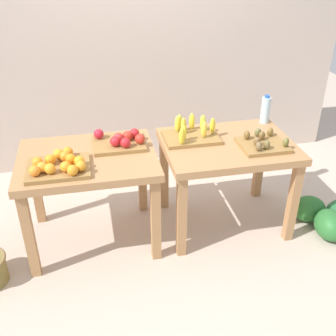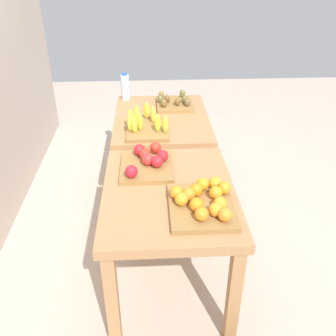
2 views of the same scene
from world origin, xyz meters
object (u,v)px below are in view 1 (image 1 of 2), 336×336
(display_table_left, at_px, (88,169))
(watermelon_pile, at_px, (330,216))
(water_bottle, at_px, (265,110))
(banana_crate, at_px, (191,133))
(display_table_right, at_px, (227,155))
(kiwi_bin, at_px, (263,143))
(apple_bin, at_px, (121,141))
(orange_bin, at_px, (59,165))

(display_table_left, distance_m, watermelon_pile, 2.08)
(water_bottle, bearing_deg, banana_crate, -165.28)
(display_table_right, xyz_separation_m, kiwi_bin, (0.24, -0.12, 0.15))
(apple_bin, height_order, banana_crate, banana_crate)
(orange_bin, bearing_deg, water_bottle, 15.93)
(kiwi_bin, bearing_deg, display_table_left, 174.84)
(display_table_right, xyz_separation_m, apple_bin, (-0.85, 0.13, 0.16))
(display_table_right, height_order, apple_bin, apple_bin)
(apple_bin, relative_size, banana_crate, 0.94)
(banana_crate, height_order, water_bottle, water_bottle)
(display_table_left, height_order, banana_crate, banana_crate)
(display_table_left, height_order, display_table_right, same)
(apple_bin, bearing_deg, display_table_left, -155.02)
(display_table_right, xyz_separation_m, water_bottle, (0.45, 0.32, 0.23))
(orange_bin, relative_size, kiwi_bin, 1.21)
(display_table_left, xyz_separation_m, orange_bin, (-0.19, -0.18, 0.16))
(display_table_right, bearing_deg, water_bottle, 35.93)
(apple_bin, height_order, kiwi_bin, apple_bin)
(display_table_right, xyz_separation_m, banana_crate, (-0.28, 0.13, 0.16))
(watermelon_pile, bearing_deg, orange_bin, 177.38)
(display_table_right, height_order, water_bottle, water_bottle)
(apple_bin, distance_m, banana_crate, 0.57)
(kiwi_bin, relative_size, water_bottle, 1.44)
(apple_bin, bearing_deg, water_bottle, 8.63)
(orange_bin, xyz_separation_m, apple_bin, (0.46, 0.31, -0.00))
(watermelon_pile, bearing_deg, banana_crate, 160.23)
(watermelon_pile, bearing_deg, apple_bin, 166.74)
(orange_bin, relative_size, apple_bin, 1.06)
(display_table_left, distance_m, orange_bin, 0.31)
(banana_crate, bearing_deg, kiwi_bin, -26.39)
(water_bottle, xyz_separation_m, watermelon_pile, (0.43, -0.60, -0.78))
(banana_crate, bearing_deg, display_table_left, -171.04)
(display_table_left, relative_size, orange_bin, 2.36)
(orange_bin, bearing_deg, apple_bin, 33.34)
(water_bottle, bearing_deg, kiwi_bin, -114.72)
(banana_crate, distance_m, kiwi_bin, 0.58)
(water_bottle, bearing_deg, display_table_right, -144.07)
(display_table_left, distance_m, kiwi_bin, 1.37)
(banana_crate, bearing_deg, orange_bin, -163.23)
(display_table_left, height_order, watermelon_pile, display_table_left)
(apple_bin, distance_m, water_bottle, 1.31)
(water_bottle, distance_m, watermelon_pile, 1.07)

